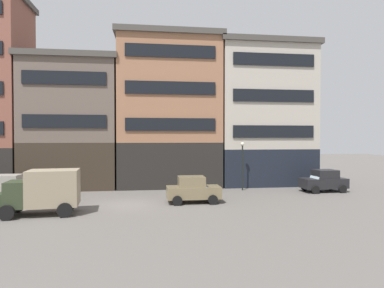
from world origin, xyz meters
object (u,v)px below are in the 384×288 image
object	(u,v)px
delivery_truck_near	(43,191)
streetlamp_curbside	(242,159)
sedan_light	(193,190)
sedan_dark	(324,181)
sedan_parked_curb	(9,187)

from	to	relation	value
delivery_truck_near	streetlamp_curbside	distance (m)	15.79
sedan_light	streetlamp_curbside	world-z (taller)	streetlamp_curbside
streetlamp_curbside	delivery_truck_near	bearing A→B (deg)	-153.08
delivery_truck_near	sedan_dark	size ratio (longest dim) A/B	1.19
sedan_dark	delivery_truck_near	bearing A→B (deg)	-165.07
sedan_dark	sedan_parked_curb	distance (m)	24.41
sedan_dark	sedan_light	bearing A→B (deg)	-164.80
delivery_truck_near	sedan_light	size ratio (longest dim) A/B	1.21
sedan_dark	sedan_light	size ratio (longest dim) A/B	1.01
sedan_dark	sedan_parked_curb	bearing A→B (deg)	-178.88
sedan_light	streetlamp_curbside	distance (m)	7.04
delivery_truck_near	streetlamp_curbside	xyz separation A→B (m)	(14.04, 7.13, 1.25)
sedan_parked_curb	sedan_light	bearing A→B (deg)	-11.32
delivery_truck_near	sedan_light	distance (m)	9.46
delivery_truck_near	sedan_parked_curb	distance (m)	6.36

